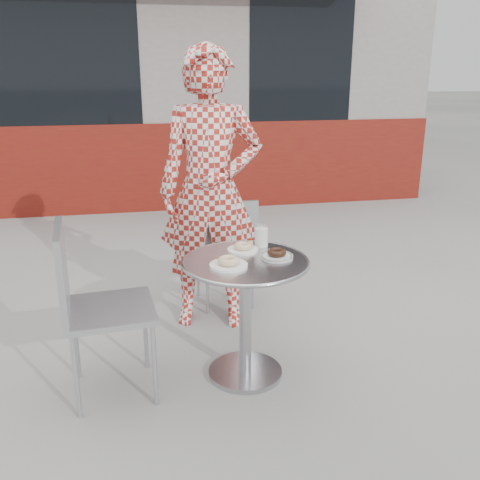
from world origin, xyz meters
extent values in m
plane|color=gray|center=(0.00, 0.00, 0.00)|extent=(60.00, 60.00, 0.00)
cube|color=gray|center=(0.00, 5.60, 1.50)|extent=(6.00, 4.00, 3.00)
cube|color=maroon|center=(0.00, 3.68, 0.50)|extent=(6.02, 0.20, 1.00)
cube|color=black|center=(-1.20, 3.61, 1.70)|extent=(1.60, 0.04, 1.40)
cube|color=black|center=(1.40, 3.61, 1.70)|extent=(1.20, 0.04, 1.40)
cylinder|color=silver|center=(0.01, 0.01, 0.01)|extent=(0.40, 0.40, 0.03)
cylinder|color=silver|center=(0.01, 0.01, 0.33)|extent=(0.06, 0.06, 0.64)
cylinder|color=silver|center=(0.01, 0.01, 0.66)|extent=(0.64, 0.64, 0.02)
torus|color=silver|center=(0.01, 0.01, 0.66)|extent=(0.66, 0.66, 0.02)
cube|color=#B0B3B8|center=(0.06, 0.96, 0.40)|extent=(0.40, 0.40, 0.03)
cube|color=#B0B3B8|center=(0.08, 0.78, 0.59)|extent=(0.37, 0.06, 0.37)
cube|color=#B0B3B8|center=(-0.68, -0.01, 0.46)|extent=(0.47, 0.47, 0.03)
cube|color=#B0B3B8|center=(-0.88, -0.03, 0.69)|extent=(0.07, 0.43, 0.43)
imported|color=maroon|center=(-0.07, 0.70, 0.87)|extent=(0.71, 0.54, 1.75)
cylinder|color=white|center=(0.03, 0.15, 0.67)|extent=(0.17, 0.17, 0.01)
torus|color=#BD8A48|center=(0.03, 0.15, 0.69)|extent=(0.10, 0.10, 0.03)
sphere|color=#B77A3F|center=(0.08, 0.18, 0.70)|extent=(0.03, 0.03, 0.03)
cylinder|color=white|center=(-0.09, -0.06, 0.67)|extent=(0.19, 0.19, 0.01)
torus|color=#BD8A48|center=(-0.09, -0.06, 0.70)|extent=(0.11, 0.11, 0.04)
cylinder|color=white|center=(0.18, 0.01, 0.67)|extent=(0.17, 0.17, 0.01)
torus|color=black|center=(0.18, 0.01, 0.70)|extent=(0.10, 0.10, 0.03)
torus|color=black|center=(0.18, 0.01, 0.68)|extent=(0.17, 0.17, 0.01)
cylinder|color=white|center=(0.14, 0.21, 0.72)|extent=(0.07, 0.07, 0.10)
cylinder|color=white|center=(0.14, 0.21, 0.73)|extent=(0.08, 0.08, 0.12)
camera|label=1|loc=(-0.51, -2.50, 1.62)|focal=40.00mm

